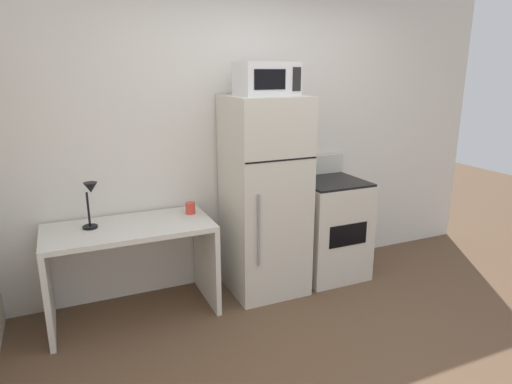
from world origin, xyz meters
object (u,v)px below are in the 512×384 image
(desk_lamp, at_px, (90,197))
(coffee_mug, at_px, (190,208))
(desk, at_px, (131,252))
(oven_range, at_px, (329,227))
(refrigerator, at_px, (265,197))
(microwave, at_px, (266,79))

(desk_lamp, height_order, coffee_mug, desk_lamp)
(desk, distance_m, oven_range, 1.82)
(desk, relative_size, coffee_mug, 13.21)
(refrigerator, distance_m, oven_range, 0.78)
(desk, height_order, desk_lamp, desk_lamp)
(desk_lamp, relative_size, coffee_mug, 3.72)
(desk_lamp, xyz_separation_m, refrigerator, (1.39, -0.05, -0.14))
(oven_range, bearing_deg, refrigerator, -178.90)
(desk, relative_size, microwave, 2.73)
(coffee_mug, xyz_separation_m, microwave, (0.63, -0.12, 1.03))
(microwave, xyz_separation_m, oven_range, (0.68, 0.03, -1.36))
(desk, relative_size, desk_lamp, 3.55)
(desk_lamp, height_order, oven_range, desk_lamp)
(coffee_mug, height_order, microwave, microwave)
(refrigerator, xyz_separation_m, microwave, (0.00, -0.02, 0.98))
(desk_lamp, bearing_deg, microwave, -2.89)
(desk, bearing_deg, coffee_mug, 10.70)
(refrigerator, distance_m, microwave, 0.98)
(desk, height_order, refrigerator, refrigerator)
(refrigerator, bearing_deg, desk, 179.95)
(coffee_mug, bearing_deg, desk, -169.30)
(desk, distance_m, refrigerator, 1.19)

